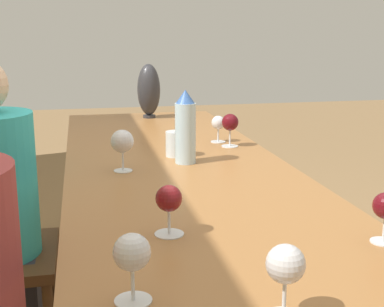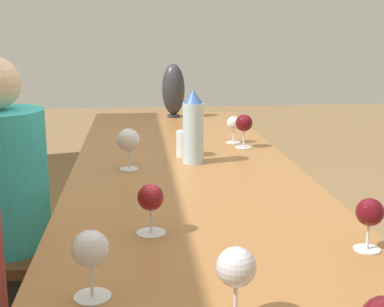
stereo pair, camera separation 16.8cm
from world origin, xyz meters
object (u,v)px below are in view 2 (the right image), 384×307
vase (173,90)px  wine_glass_0 (244,124)px  wine_glass_2 (236,269)px  wine_glass_4 (151,199)px  water_bottle (193,128)px  wine_glass_5 (128,141)px  wine_glass_7 (90,251)px  wine_glass_3 (370,214)px  water_tumbler (186,144)px  person_far (7,205)px  wine_glass_1 (234,124)px

vase → wine_glass_0: 0.85m
wine_glass_2 → wine_glass_4: 0.44m
water_bottle → wine_glass_5: water_bottle is taller
wine_glass_5 → wine_glass_7: size_ratio=1.12×
wine_glass_2 → wine_glass_3: bearing=-52.8°
wine_glass_3 → wine_glass_7: size_ratio=0.92×
water_bottle → wine_glass_7: bearing=163.5°
wine_glass_0 → wine_glass_3: (-1.07, -0.07, -0.01)m
water_bottle → wine_glass_0: water_bottle is taller
wine_glass_3 → wine_glass_4: (0.15, 0.48, 0.00)m
water_tumbler → person_far: 0.70m
wine_glass_2 → person_far: bearing=29.5°
wine_glass_4 → wine_glass_5: size_ratio=0.84×
water_tumbler → wine_glass_5: 0.29m
person_far → water_tumbler: bearing=-82.6°
water_bottle → vase: (1.05, -0.00, 0.02)m
wine_glass_4 → person_far: 0.91m
vase → wine_glass_3: bearing=-171.0°
wine_glass_4 → person_far: person_far is taller
water_bottle → wine_glass_3: water_bottle is taller
wine_glass_2 → wine_glass_5: wine_glass_5 is taller
wine_glass_0 → wine_glass_2: wine_glass_0 is taller
water_bottle → wine_glass_7: (-0.99, 0.29, -0.04)m
person_far → wine_glass_5: bearing=-102.3°
wine_glass_4 → person_far: size_ratio=0.11×
wine_glass_0 → wine_glass_7: 1.34m
water_bottle → vase: vase is taller
wine_glass_2 → wine_glass_5: bearing=10.4°
wine_glass_7 → person_far: size_ratio=0.11×
wine_glass_7 → wine_glass_2: bearing=-113.8°
wine_glass_1 → wine_glass_7: 1.42m
vase → wine_glass_5: 1.15m
vase → wine_glass_4: size_ratio=2.40×
water_bottle → wine_glass_0: bearing=-45.0°
vase → wine_glass_4: 1.75m
wine_glass_2 → wine_glass_5: size_ratio=0.91×
vase → wine_glass_0: vase is taller
wine_glass_1 → wine_glass_7: size_ratio=0.89×
water_bottle → wine_glass_1: bearing=-32.3°
water_tumbler → person_far: size_ratio=0.08×
wine_glass_7 → person_far: person_far is taller
water_tumbler → wine_glass_0: wine_glass_0 is taller
wine_glass_2 → wine_glass_3: 0.44m
wine_glass_5 → wine_glass_7: 0.92m
wine_glass_1 → wine_glass_2: bearing=169.8°
water_tumbler → wine_glass_7: bearing=165.9°
wine_glass_2 → wine_glass_7: size_ratio=1.02×
wine_glass_4 → person_far: bearing=35.6°
wine_glass_1 → wine_glass_7: wine_glass_7 is taller
water_tumbler → wine_glass_3: (-0.95, -0.32, 0.04)m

